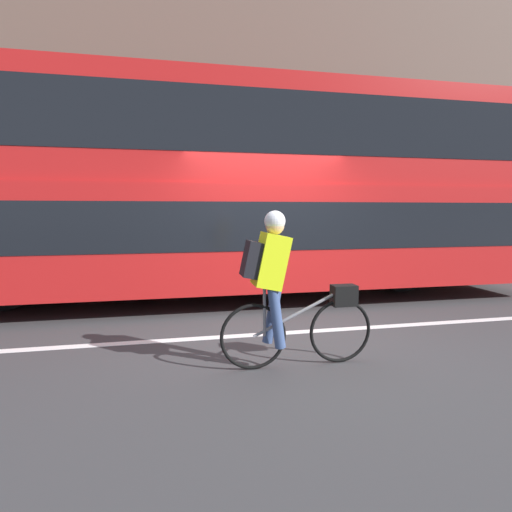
% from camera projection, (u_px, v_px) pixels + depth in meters
% --- Properties ---
extents(ground_plane, '(80.00, 80.00, 0.00)m').
position_uv_depth(ground_plane, '(282.00, 331.00, 5.42)').
color(ground_plane, '#38383A').
extents(road_center_line, '(50.00, 0.14, 0.01)m').
position_uv_depth(road_center_line, '(284.00, 333.00, 5.33)').
color(road_center_line, silver).
rests_on(road_center_line, ground_plane).
extents(sidewalk_curb, '(60.00, 1.98, 0.15)m').
position_uv_depth(sidewalk_curb, '(232.00, 273.00, 10.05)').
color(sidewalk_curb, gray).
rests_on(sidewalk_curb, ground_plane).
extents(building_facade, '(60.00, 0.30, 9.90)m').
position_uv_depth(building_facade, '(224.00, 85.00, 10.61)').
color(building_facade, brown).
rests_on(building_facade, ground_plane).
extents(bus, '(11.71, 2.54, 3.74)m').
position_uv_depth(bus, '(222.00, 185.00, 7.18)').
color(bus, black).
rests_on(bus, ground_plane).
extents(cyclist_on_bike, '(1.64, 0.32, 1.63)m').
position_uv_depth(cyclist_on_bike, '(282.00, 284.00, 4.08)').
color(cyclist_on_bike, black).
rests_on(cyclist_on_bike, ground_plane).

